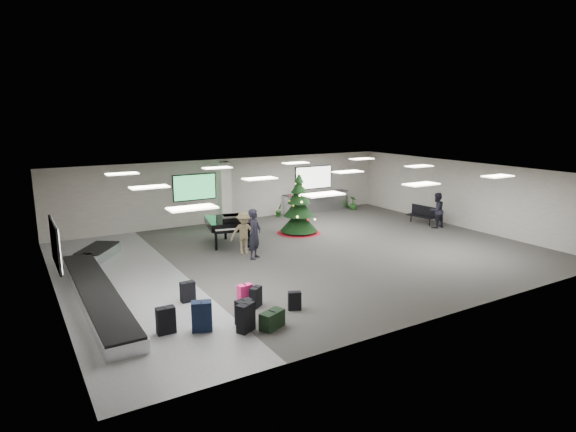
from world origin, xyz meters
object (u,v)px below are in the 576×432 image
baggage_carousel (97,284)px  bench (422,214)px  grand_piano (229,223)px  pink_suitcase (245,295)px  traveler_a (255,234)px  service_counter (316,202)px  christmas_tree (299,212)px  traveler_bench (436,210)px  potted_plant_right (353,203)px  potted_plant_left (279,210)px  traveler_b (244,233)px

baggage_carousel → bench: (15.70, 1.49, 0.30)m
baggage_carousel → grand_piano: (5.80, 2.89, 0.70)m
pink_suitcase → bench: (12.22, 4.94, 0.19)m
pink_suitcase → traveler_a: traveler_a is taller
baggage_carousel → bench: bench is taller
baggage_carousel → service_counter: bearing=27.7°
pink_suitcase → christmas_tree: size_ratio=0.22×
pink_suitcase → grand_piano: size_ratio=0.26×
pink_suitcase → traveler_bench: bearing=11.7°
christmas_tree → potted_plant_right: 6.40m
traveler_bench → potted_plant_left: bearing=-49.0°
pink_suitcase → service_counter: bearing=41.1°
bench → potted_plant_left: bench is taller
traveler_b → traveler_bench: (9.90, -0.80, 0.01)m
bench → christmas_tree: bearing=160.1°
bench → potted_plant_left: 7.40m
pink_suitcase → traveler_b: 5.30m
service_counter → traveler_bench: 6.82m
potted_plant_left → bench: bearing=-43.5°
christmas_tree → grand_piano: 3.60m
pink_suitcase → traveler_bench: (12.17, 3.97, 0.54)m
pink_suitcase → traveler_b: traveler_b is taller
pink_suitcase → potted_plant_left: (6.85, 10.03, 0.04)m
traveler_a → potted_plant_left: size_ratio=2.69×
grand_piano → bench: 10.00m
pink_suitcase → potted_plant_left: bearing=49.3°
traveler_a → potted_plant_right: traveler_a is taller
grand_piano → potted_plant_right: 9.75m
traveler_a → potted_plant_right: (9.17, 5.57, -0.58)m
baggage_carousel → grand_piano: bearing=26.5°
traveler_b → potted_plant_right: 10.42m
traveler_b → potted_plant_left: traveler_b is taller
baggage_carousel → service_counter: size_ratio=2.40×
service_counter → pink_suitcase: bearing=-132.6°
grand_piano → potted_plant_right: (9.18, 3.22, -0.53)m
baggage_carousel → pink_suitcase: pink_suitcase is taller
bench → potted_plant_left: size_ratio=2.07×
grand_piano → traveler_a: 2.35m
potted_plant_right → bench: bearing=-81.2°
pink_suitcase → potted_plant_right: bearing=33.4°
baggage_carousel → potted_plant_right: 16.18m
baggage_carousel → traveler_a: bearing=5.3°
service_counter → potted_plant_left: service_counter is taller
grand_piano → bench: bearing=4.8°
service_counter → traveler_a: traveler_a is taller
grand_piano → baggage_carousel: bearing=-140.6°
service_counter → grand_piano: grand_piano is taller
pink_suitcase → grand_piano: grand_piano is taller
bench → potted_plant_left: bearing=130.7°
grand_piano → traveler_a: bearing=-76.7°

